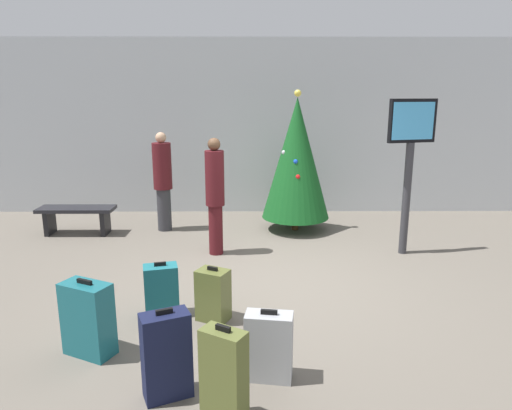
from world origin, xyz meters
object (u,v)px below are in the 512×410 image
Objects in this scene: waiting_bench at (77,214)px; traveller_0 at (163,179)px; suitcase_1 at (161,291)px; suitcase_0 at (269,346)px; holiday_tree at (296,159)px; suitcase_5 at (88,319)px; suitcase_2 at (213,295)px; suitcase_4 at (224,379)px; flight_info_kiosk at (410,151)px; traveller_1 at (215,193)px; suitcase_3 at (166,356)px.

waiting_bench is 0.74× the size of traveller_0.
suitcase_0 is at bearing -45.86° from suitcase_1.
holiday_tree is 3.83× the size of suitcase_0.
suitcase_2 is at bearing 31.26° from suitcase_5.
holiday_tree reaches higher than suitcase_0.
suitcase_0 is 1.72m from suitcase_5.
waiting_bench is 4.11m from suitcase_2.
suitcase_5 is (-1.33, 0.99, -0.03)m from suitcase_4.
suitcase_5 reaches higher than suitcase_2.
suitcase_5 reaches higher than suitcase_1.
flight_info_kiosk reaches higher than traveller_1.
suitcase_4 is (1.38, -5.07, -0.54)m from traveller_0.
suitcase_0 is (0.70, -3.21, -0.65)m from traveller_1.
suitcase_0 is at bearing -13.38° from suitcase_5.
suitcase_3 is (-0.83, -0.24, 0.06)m from suitcase_0.
holiday_tree is at bearing -0.00° from traveller_0.
suitcase_5 is at bearing -124.36° from suitcase_1.
flight_info_kiosk is 4.73m from suitcase_3.
suitcase_5 is (-0.85, 0.64, -0.01)m from suitcase_3.
suitcase_0 is 0.83× the size of suitcase_3.
flight_info_kiosk is at bearing 31.56° from suitcase_1.
traveller_0 is 2.87× the size of suitcase_2.
waiting_bench is at bearing 111.57° from suitcase_5.
suitcase_3 is (0.32, -1.42, 0.07)m from suitcase_1.
suitcase_2 is 0.75× the size of suitcase_4.
traveller_0 reaches higher than suitcase_5.
traveller_0 is at bearing 108.74° from suitcase_2.
traveller_1 is (1.02, -1.27, 0.02)m from traveller_0.
holiday_tree reaches higher than traveller_1.
suitcase_1 is (-1.77, -3.30, -1.00)m from holiday_tree.
holiday_tree reaches higher than traveller_0.
flight_info_kiosk is at bearing -39.29° from holiday_tree.
suitcase_2 is at bearing -71.26° from traveller_0.
suitcase_2 is (0.58, -0.11, -0.01)m from suitcase_1.
traveller_0 is 2.27× the size of suitcase_3.
suitcase_4 reaches higher than suitcase_2.
holiday_tree is 3.95× the size of suitcase_1.
holiday_tree is 5.24m from suitcase_4.
waiting_bench is 4.12m from suitcase_5.
suitcase_5 is (-1.11, -0.67, 0.07)m from suitcase_2.
suitcase_5 is (-0.53, -0.78, 0.06)m from suitcase_1.
traveller_1 reaches higher than suitcase_2.
waiting_bench is 2.76m from traveller_1.
flight_info_kiosk reaches higher than waiting_bench.
holiday_tree is at bearing 82.09° from suitcase_0.
flight_info_kiosk is 3.10× the size of suitcase_5.
waiting_bench is at bearing 120.56° from suitcase_4.
traveller_0 reaches higher than suitcase_4.
traveller_0 is at bearing 180.00° from holiday_tree.
traveller_0 reaches higher than suitcase_0.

